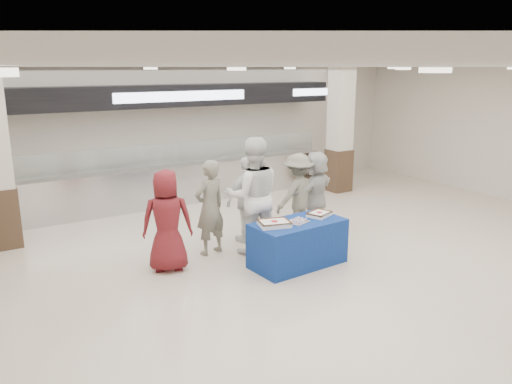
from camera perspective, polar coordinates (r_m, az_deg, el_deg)
ground at (r=7.95m, az=7.53°, el=-9.70°), size 14.00×14.00×0.00m
serving_line at (r=12.10m, az=-8.80°, el=4.24°), size 8.70×0.85×2.80m
column_right at (r=13.18m, az=9.56°, el=6.65°), size 0.55×0.55×3.20m
display_table at (r=8.27m, az=4.80°, el=-5.87°), size 1.59×0.87×0.75m
sheet_cake_left at (r=7.89m, az=2.11°, el=-3.56°), size 0.56×0.49×0.10m
sheet_cake_right at (r=8.48m, az=7.25°, el=-2.47°), size 0.47×0.42×0.09m
cupcake_tray at (r=8.10m, az=4.86°, el=-3.29°), size 0.40×0.35×0.06m
civilian_maroon at (r=8.04m, az=-10.12°, el=-3.25°), size 0.95×0.80×1.66m
soldier_a at (r=8.65m, az=-5.29°, el=-1.78°), size 0.68×0.52×1.67m
chef_tall at (r=8.62m, az=-0.37°, el=-0.47°), size 1.20×1.07×2.05m
chef_short at (r=9.26m, az=-0.93°, el=-0.86°), size 0.98×0.50×1.61m
soldier_b at (r=9.68m, az=4.77°, el=-0.27°), size 1.12×0.77×1.60m
civilian_white at (r=10.00m, az=6.84°, el=0.14°), size 1.55×1.01×1.60m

